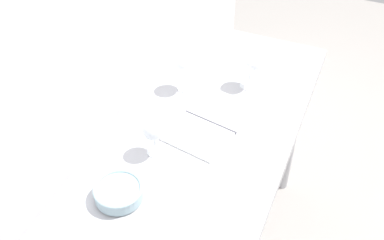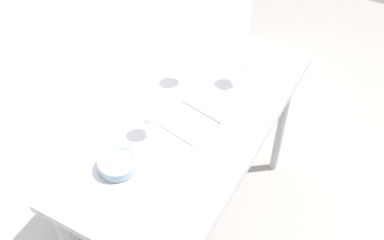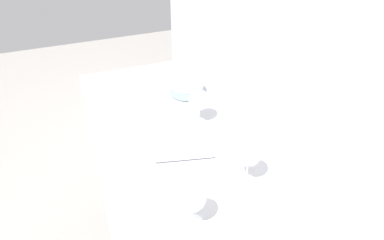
% 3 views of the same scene
% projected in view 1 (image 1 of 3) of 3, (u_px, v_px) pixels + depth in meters
% --- Properties ---
extents(back_wall, '(3.80, 0.04, 2.60)m').
position_uv_depth(back_wall, '(68.00, 8.00, 1.66)').
color(back_wall, silver).
rests_on(back_wall, ground_plane).
extents(steel_counter, '(1.40, 0.65, 0.90)m').
position_uv_depth(steel_counter, '(201.00, 151.00, 1.86)').
color(steel_counter, '#ADADB2').
rests_on(steel_counter, ground_plane).
extents(wine_glass_far_left, '(0.08, 0.08, 0.15)m').
position_uv_depth(wine_glass_far_left, '(154.00, 130.00, 1.64)').
color(wine_glass_far_left, white).
rests_on(wine_glass_far_left, steel_counter).
extents(wine_glass_far_right, '(0.08, 0.08, 0.17)m').
position_uv_depth(wine_glass_far_right, '(184.00, 64.00, 1.89)').
color(wine_glass_far_right, white).
rests_on(wine_glass_far_right, steel_counter).
extents(wine_glass_near_right, '(0.09, 0.09, 0.16)m').
position_uv_depth(wine_glass_near_right, '(251.00, 63.00, 1.91)').
color(wine_glass_near_right, white).
rests_on(wine_glass_near_right, steel_counter).
extents(open_notebook, '(0.39, 0.28, 0.01)m').
position_uv_depth(open_notebook, '(210.00, 122.00, 1.82)').
color(open_notebook, white).
rests_on(open_notebook, steel_counter).
extents(tasting_sheet_upper, '(0.15, 0.21, 0.00)m').
position_uv_depth(tasting_sheet_upper, '(206.00, 57.00, 2.13)').
color(tasting_sheet_upper, white).
rests_on(tasting_sheet_upper, steel_counter).
extents(tasting_bowl, '(0.16, 0.16, 0.05)m').
position_uv_depth(tasting_bowl, '(118.00, 192.00, 1.54)').
color(tasting_bowl, '#4C4C4C').
rests_on(tasting_bowl, steel_counter).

